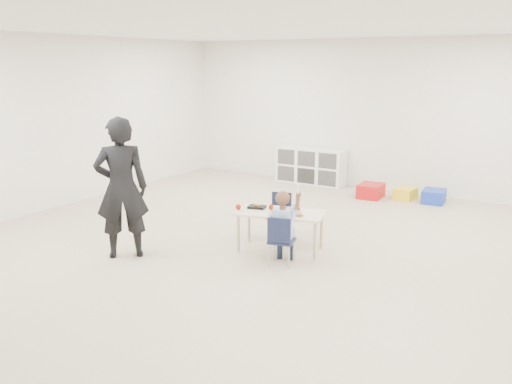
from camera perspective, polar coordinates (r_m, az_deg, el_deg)
The scene contains 16 objects.
room at distance 6.40m, azimuth -1.28°, elevation 4.95°, with size 9.00×9.02×2.80m.
table at distance 6.94m, azimuth 2.58°, elevation -4.07°, with size 1.20×0.81×0.51m.
chair_near at distance 6.44m, azimuth 2.73°, elevation -5.06°, with size 0.29×0.28×0.61m, color #111834, non-canonical shape.
chair_far at distance 7.42m, azimuth 2.45°, elevation -2.53°, with size 0.29×0.28×0.61m, color #111834, non-canonical shape.
child at distance 6.38m, azimuth 2.74°, elevation -3.57°, with size 0.40×0.40×0.96m, color #A1B8DB, non-canonical shape.
lunch_tray_near at distance 6.89m, azimuth 3.64°, elevation -1.93°, with size 0.22×0.16×0.03m, color black.
lunch_tray_far at distance 7.04m, azimuth 0.09°, elevation -1.58°, with size 0.22×0.16×0.03m, color black.
milk_carton at distance 6.75m, azimuth 2.17°, elevation -1.94°, with size 0.07×0.07×0.10m, color white.
bread_roll at distance 6.69m, azimuth 4.48°, elevation -2.25°, with size 0.09×0.09×0.07m, color tan.
apple_near at distance 6.95m, azimuth 1.63°, elevation -1.60°, with size 0.07×0.07×0.07m, color maroon.
apple_far at distance 6.96m, azimuth -1.88°, elevation -1.58°, with size 0.07×0.07×0.07m, color maroon.
cubby_shelf at distance 10.84m, azimuth 5.76°, elevation 2.75°, with size 1.40×0.40×0.70m, color white.
adult at distance 6.75m, azimuth -13.98°, elevation 0.41°, with size 0.63×0.42×1.74m, color black.
bin_red at distance 9.87m, azimuth 11.99°, elevation 0.13°, with size 0.39×0.50×0.25m, color #B71213.
bin_yellow at distance 9.91m, azimuth 15.43°, elevation -0.15°, with size 0.32×0.41×0.20m, color yellow.
bin_blue at distance 9.79m, azimuth 18.21°, elevation -0.44°, with size 0.36×0.46×0.23m, color #1533A3.
Camera 1 is at (3.45, -5.31, 2.34)m, focal length 38.00 mm.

